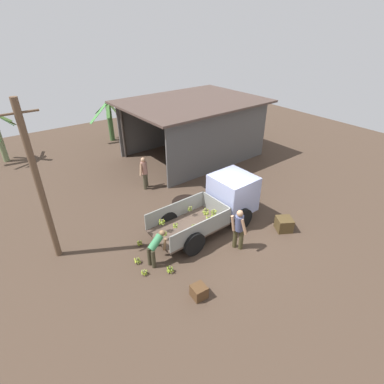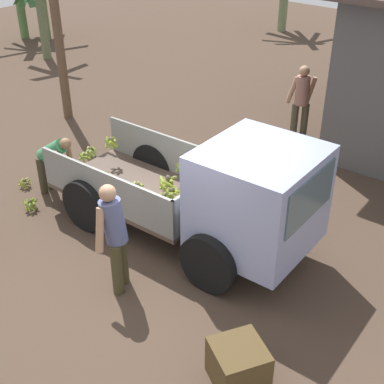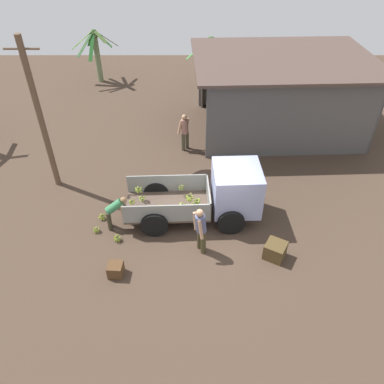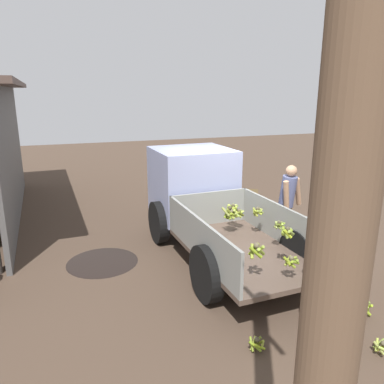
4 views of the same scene
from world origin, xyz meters
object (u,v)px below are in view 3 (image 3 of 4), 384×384
object	(u,v)px
banana_bunch_on_ground_2	(102,217)
wooden_crate_1	(275,250)
person_foreground_visitor	(201,229)
banana_bunch_on_ground_0	(120,202)
utility_pole	(40,117)
cargo_truck	(222,192)
person_bystander_near_shed	(185,130)
wooden_crate_0	(116,270)
person_worker_loading	(114,210)
banana_bunch_on_ground_1	(97,229)
banana_bunch_on_ground_3	(117,238)

from	to	relation	value
banana_bunch_on_ground_2	wooden_crate_1	distance (m)	6.06
person_foreground_visitor	wooden_crate_1	bearing A→B (deg)	145.19
banana_bunch_on_ground_0	wooden_crate_1	bearing A→B (deg)	-26.00
utility_pole	banana_bunch_on_ground_2	distance (m)	4.13
cargo_truck	person_foreground_visitor	bearing A→B (deg)	-116.69
person_bystander_near_shed	wooden_crate_1	bearing A→B (deg)	162.48
cargo_truck	banana_bunch_on_ground_2	bearing A→B (deg)	-179.58
person_foreground_visitor	wooden_crate_1	xyz separation A→B (m)	(2.35, -0.27, -0.69)
cargo_truck	wooden_crate_0	size ratio (longest dim) A/B	10.64
person_foreground_visitor	person_worker_loading	world-z (taller)	person_foreground_visitor
cargo_truck	banana_bunch_on_ground_0	world-z (taller)	cargo_truck
utility_pole	person_bystander_near_shed	distance (m)	6.00
person_foreground_visitor	wooden_crate_1	world-z (taller)	person_foreground_visitor
cargo_truck	banana_bunch_on_ground_1	bearing A→B (deg)	-171.12
banana_bunch_on_ground_1	banana_bunch_on_ground_2	distance (m)	0.65
cargo_truck	banana_bunch_on_ground_1	size ratio (longest dim) A/B	18.88
banana_bunch_on_ground_2	banana_bunch_on_ground_3	size ratio (longest dim) A/B	0.88
person_worker_loading	banana_bunch_on_ground_3	distance (m)	0.93
person_foreground_visitor	wooden_crate_0	xyz separation A→B (m)	(-2.56, -0.99, -0.75)
person_worker_loading	person_bystander_near_shed	bearing A→B (deg)	51.73
utility_pole	wooden_crate_0	bearing A→B (deg)	-56.43
utility_pole	person_foreground_visitor	size ratio (longest dim) A/B	3.29
person_bystander_near_shed	banana_bunch_on_ground_2	world-z (taller)	person_bystander_near_shed
person_bystander_near_shed	banana_bunch_on_ground_3	bearing A→B (deg)	117.80
person_foreground_visitor	banana_bunch_on_ground_2	size ratio (longest dim) A/B	7.44
wooden_crate_0	wooden_crate_1	distance (m)	4.97
person_worker_loading	banana_bunch_on_ground_1	distance (m)	0.93
person_bystander_near_shed	banana_bunch_on_ground_0	distance (m)	4.64
banana_bunch_on_ground_2	banana_bunch_on_ground_3	bearing A→B (deg)	-56.29
banana_bunch_on_ground_1	wooden_crate_0	xyz separation A→B (m)	(0.95, -1.83, 0.10)
person_bystander_near_shed	banana_bunch_on_ground_3	size ratio (longest dim) A/B	6.39
utility_pole	banana_bunch_on_ground_2	bearing A→B (deg)	-44.44
cargo_truck	banana_bunch_on_ground_3	distance (m)	3.84
person_bystander_near_shed	wooden_crate_1	xyz separation A→B (m)	(2.94, -6.50, -0.66)
utility_pole	banana_bunch_on_ground_3	distance (m)	5.11
wooden_crate_0	banana_bunch_on_ground_2	bearing A→B (deg)	109.69
banana_bunch_on_ground_3	wooden_crate_0	size ratio (longest dim) A/B	0.60
cargo_truck	banana_bunch_on_ground_2	world-z (taller)	cargo_truck
banana_bunch_on_ground_1	person_worker_loading	bearing A→B (deg)	23.87
utility_pole	banana_bunch_on_ground_3	bearing A→B (deg)	-47.94
banana_bunch_on_ground_1	wooden_crate_0	distance (m)	2.06
wooden_crate_1	person_foreground_visitor	bearing A→B (deg)	173.44
banana_bunch_on_ground_1	banana_bunch_on_ground_2	size ratio (longest dim) A/B	1.06
banana_bunch_on_ground_1	wooden_crate_0	size ratio (longest dim) A/B	0.56
person_worker_loading	wooden_crate_1	size ratio (longest dim) A/B	1.99
utility_pole	banana_bunch_on_ground_3	size ratio (longest dim) A/B	21.60
utility_pole	person_bystander_near_shed	size ratio (longest dim) A/B	3.38
banana_bunch_on_ground_0	wooden_crate_0	world-z (taller)	wooden_crate_0
utility_pole	banana_bunch_on_ground_0	distance (m)	4.09
person_worker_loading	banana_bunch_on_ground_2	size ratio (longest dim) A/B	5.21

